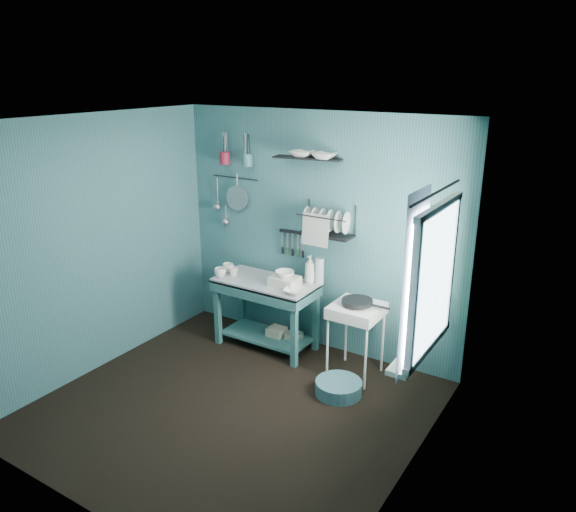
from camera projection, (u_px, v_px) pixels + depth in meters
The scene contains 36 objects.
floor at pixel (233, 408), 5.00m from camera, with size 3.20×3.20×0.00m, color black.
ceiling at pixel (222, 121), 4.21m from camera, with size 3.20×3.20×0.00m, color silver.
wall_back at pixel (317, 234), 5.81m from camera, with size 3.20×3.20×0.00m, color #35666C.
wall_front at pixel (75, 350), 3.40m from camera, with size 3.20×3.20×0.00m, color #35666C.
wall_left at pixel (97, 246), 5.42m from camera, with size 3.00×3.00×0.00m, color #35666C.
wall_right at pixel (415, 321), 3.80m from camera, with size 3.00×3.00×0.00m, color #35666C.
work_counter at pixel (266, 314), 6.01m from camera, with size 1.08×0.54×0.76m, color #2E6261.
mug_left at pixel (220, 272), 5.99m from camera, with size 0.12×0.12×0.10m, color white.
mug_mid at pixel (233, 272), 6.02m from camera, with size 0.10×0.10×0.09m, color white.
mug_right at pixel (228, 268), 6.13m from camera, with size 0.12×0.12×0.10m, color white.
wash_tub at pixel (285, 281), 5.73m from camera, with size 0.28×0.22×0.10m, color silver.
tub_bowl at pixel (285, 274), 5.71m from camera, with size 0.20×0.20×0.06m, color white.
soap_bottle at pixel (310, 269), 5.79m from camera, with size 0.12×0.12×0.30m, color silver.
water_bottle at pixel (319, 271), 5.76m from camera, with size 0.09×0.09×0.28m, color silver.
counter_bowl at pixel (295, 291), 5.53m from camera, with size 0.22×0.22×0.05m, color white.
hotplate_stand at pixel (356, 340), 5.45m from camera, with size 0.46×0.46×0.74m, color white.
frying_pan at pixel (357, 302), 5.32m from camera, with size 0.30×0.30×0.04m, color black.
knife_strip at pixel (293, 232), 5.93m from camera, with size 0.32×0.02×0.03m, color black.
dish_rack at pixel (326, 220), 5.56m from camera, with size 0.55×0.24×0.32m, color black.
upper_shelf at pixel (308, 158), 5.51m from camera, with size 0.70×0.18×0.01m, color black.
shelf_bowl_left at pixel (302, 153), 5.53m from camera, with size 0.24×0.24×0.06m, color white.
shelf_bowl_right at pixel (324, 153), 5.40m from camera, with size 0.24×0.24×0.06m, color white.
utensil_cup_magenta at pixel (225, 158), 6.09m from camera, with size 0.11×0.11×0.13m, color maroon.
utensil_cup_teal at pixel (247, 160), 5.94m from camera, with size 0.11×0.11×0.13m, color #3B747A.
colander at pixel (237, 198), 6.19m from camera, with size 0.28×0.28×0.03m, color #9EA2A6.
ladle_outer at pixel (218, 192), 6.33m from camera, with size 0.01×0.01×0.30m, color #9EA2A6.
ladle_inner at pixel (226, 207), 6.32m from camera, with size 0.01×0.01×0.30m, color #9EA2A6.
hook_rail at pixel (235, 178), 6.15m from camera, with size 0.01×0.01×0.60m, color black.
window_glass at pixel (436, 280), 4.12m from camera, with size 1.10×1.10×0.00m, color white.
windowsill at pixel (419, 349), 4.35m from camera, with size 0.16×0.95×0.04m, color white.
curtain at pixel (413, 284), 3.90m from camera, with size 1.35×1.35×0.00m, color white.
curtain_rod at pixel (437, 192), 3.94m from camera, with size 0.02×0.02×1.05m, color black.
potted_plant at pixel (418, 313), 4.35m from camera, with size 0.28×0.28×0.50m, color #2D702D.
storage_tin_large at pixel (277, 337), 6.08m from camera, with size 0.18×0.18×0.22m, color tan.
storage_tin_small at pixel (294, 341), 6.01m from camera, with size 0.15×0.15×0.20m, color tan.
floor_basin at pixel (339, 388), 5.20m from camera, with size 0.43×0.43×0.13m, color teal.
Camera 1 is at (2.72, -3.39, 2.87)m, focal length 35.00 mm.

